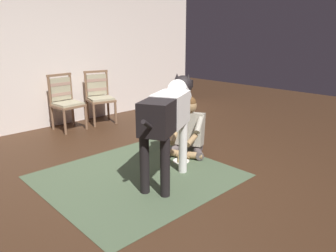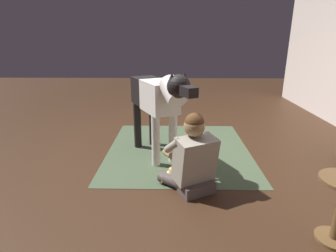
{
  "view_description": "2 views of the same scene",
  "coord_description": "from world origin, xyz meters",
  "px_view_note": "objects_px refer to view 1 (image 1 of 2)",
  "views": [
    {
      "loc": [
        -2.25,
        -2.49,
        1.66
      ],
      "look_at": [
        0.31,
        0.19,
        0.57
      ],
      "focal_mm": 33.96,
      "sensor_mm": 36.0,
      "label": 1
    },
    {
      "loc": [
        3.44,
        0.22,
        1.52
      ],
      "look_at": [
        0.75,
        0.17,
        0.63
      ],
      "focal_mm": 29.02,
      "sensor_mm": 36.0,
      "label": 2
    }
  ],
  "objects_px": {
    "large_dog": "(169,114)",
    "hot_dog_on_plate": "(181,160)",
    "dining_chair_right_of_pair": "(99,94)",
    "round_side_table": "(173,111)",
    "person_sitting_on_floor": "(188,130)",
    "dining_chair_left_of_pair": "(65,99)"
  },
  "relations": [
    {
      "from": "dining_chair_left_of_pair",
      "to": "round_side_table",
      "type": "relative_size",
      "value": 1.83
    },
    {
      "from": "hot_dog_on_plate",
      "to": "round_side_table",
      "type": "bearing_deg",
      "value": 49.26
    },
    {
      "from": "dining_chair_left_of_pair",
      "to": "hot_dog_on_plate",
      "type": "height_order",
      "value": "dining_chair_left_of_pair"
    },
    {
      "from": "person_sitting_on_floor",
      "to": "hot_dog_on_plate",
      "type": "bearing_deg",
      "value": -152.84
    },
    {
      "from": "dining_chair_right_of_pair",
      "to": "hot_dog_on_plate",
      "type": "distance_m",
      "value": 2.56
    },
    {
      "from": "dining_chair_right_of_pair",
      "to": "person_sitting_on_floor",
      "type": "height_order",
      "value": "dining_chair_right_of_pair"
    },
    {
      "from": "person_sitting_on_floor",
      "to": "hot_dog_on_plate",
      "type": "distance_m",
      "value": 0.46
    },
    {
      "from": "dining_chair_left_of_pair",
      "to": "large_dog",
      "type": "distance_m",
      "value": 2.73
    },
    {
      "from": "large_dog",
      "to": "hot_dog_on_plate",
      "type": "relative_size",
      "value": 6.5
    },
    {
      "from": "dining_chair_right_of_pair",
      "to": "hot_dog_on_plate",
      "type": "bearing_deg",
      "value": -97.06
    },
    {
      "from": "dining_chair_right_of_pair",
      "to": "person_sitting_on_floor",
      "type": "relative_size",
      "value": 1.19
    },
    {
      "from": "person_sitting_on_floor",
      "to": "round_side_table",
      "type": "distance_m",
      "value": 1.31
    },
    {
      "from": "dining_chair_left_of_pair",
      "to": "person_sitting_on_floor",
      "type": "distance_m",
      "value": 2.45
    },
    {
      "from": "dining_chair_right_of_pair",
      "to": "hot_dog_on_plate",
      "type": "relative_size",
      "value": 4.43
    },
    {
      "from": "large_dog",
      "to": "hot_dog_on_plate",
      "type": "height_order",
      "value": "large_dog"
    },
    {
      "from": "dining_chair_left_of_pair",
      "to": "hot_dog_on_plate",
      "type": "distance_m",
      "value": 2.58
    },
    {
      "from": "dining_chair_left_of_pair",
      "to": "round_side_table",
      "type": "height_order",
      "value": "dining_chair_left_of_pair"
    },
    {
      "from": "dining_chair_right_of_pair",
      "to": "round_side_table",
      "type": "bearing_deg",
      "value": -59.44
    },
    {
      "from": "large_dog",
      "to": "round_side_table",
      "type": "distance_m",
      "value": 2.14
    },
    {
      "from": "hot_dog_on_plate",
      "to": "large_dog",
      "type": "bearing_deg",
      "value": -152.84
    },
    {
      "from": "dining_chair_left_of_pair",
      "to": "round_side_table",
      "type": "distance_m",
      "value": 1.93
    },
    {
      "from": "large_dog",
      "to": "round_side_table",
      "type": "xyz_separation_m",
      "value": [
        1.5,
        1.46,
        -0.46
      ]
    }
  ]
}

